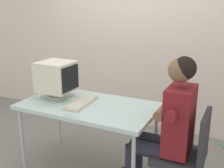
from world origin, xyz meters
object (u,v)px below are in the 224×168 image
(crt_monitor, at_px, (57,77))
(keyboard, at_px, (81,103))
(person_seated, at_px, (168,123))
(desk, at_px, (88,109))
(office_chair, at_px, (187,152))

(crt_monitor, bearing_deg, keyboard, -11.11)
(crt_monitor, xyz_separation_m, person_seated, (1.25, -0.06, -0.26))
(crt_monitor, bearing_deg, person_seated, -2.94)
(person_seated, bearing_deg, desk, 178.26)
(desk, xyz_separation_m, person_seated, (0.84, -0.03, 0.02))
(office_chair, bearing_deg, person_seated, -180.00)
(keyboard, bearing_deg, office_chair, 0.18)
(desk, distance_m, crt_monitor, 0.50)
(crt_monitor, relative_size, keyboard, 0.86)
(crt_monitor, height_order, office_chair, crt_monitor)
(keyboard, relative_size, person_seated, 0.35)
(crt_monitor, xyz_separation_m, keyboard, (0.34, -0.07, -0.22))
(keyboard, height_order, office_chair, office_chair)
(keyboard, distance_m, person_seated, 0.91)
(office_chair, bearing_deg, desk, 178.58)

